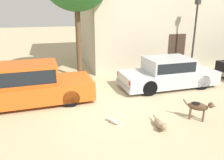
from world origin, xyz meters
TOP-DOWN VIEW (x-y plane):
  - ground_plane at (0.00, 0.00)m, footprint 80.00×80.00m
  - parked_sedan_nearest at (-2.82, 1.02)m, footprint 4.86×1.96m
  - parked_sedan_second at (3.18, 1.20)m, footprint 4.55×1.80m
  - apartment_block at (7.26, 6.79)m, footprint 13.84×5.96m
  - stray_dog_spotted at (1.03, -2.15)m, footprint 0.29×1.01m
  - stray_dog_tan at (2.47, -2.02)m, footprint 0.80×0.73m
  - stray_cat at (-0.25, -1.44)m, footprint 0.43×0.56m
  - street_lamp at (5.62, 2.89)m, footprint 0.22×0.22m

SIDE VIEW (x-z plane):
  - ground_plane at x=0.00m, z-range 0.00..0.00m
  - stray_cat at x=-0.25m, z-range -0.01..0.16m
  - stray_dog_spotted at x=1.03m, z-range -0.04..0.31m
  - stray_dog_tan at x=2.47m, z-range 0.12..0.83m
  - parked_sedan_second at x=3.18m, z-range -0.01..1.37m
  - parked_sedan_nearest at x=-2.82m, z-range -0.02..1.54m
  - street_lamp at x=5.62m, z-range 0.54..4.51m
  - apartment_block at x=7.26m, z-range 0.00..8.02m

